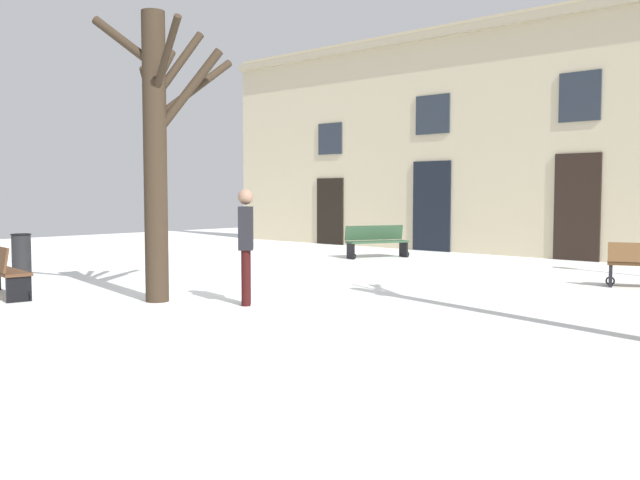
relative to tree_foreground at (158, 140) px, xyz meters
The scene contains 6 objects.
ground_plane 3.20m from the tree_foreground, 87.93° to the left, with size 34.26×34.26×0.00m, color white.
building_facade 11.39m from the tree_foreground, 89.67° to the left, with size 21.41×0.60×6.62m.
tree_foreground is the anchor object (origin of this frame).
litter_bin 5.51m from the tree_foreground, behind, with size 0.41×0.41×0.88m.
bench_near_lamp 8.83m from the tree_foreground, 103.87° to the left, with size 1.17×1.74×0.87m.
person_strolling 2.16m from the tree_foreground, 26.78° to the left, with size 0.43×0.42×1.80m.
Camera 1 is at (9.41, -8.45, 1.75)m, focal length 39.45 mm.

